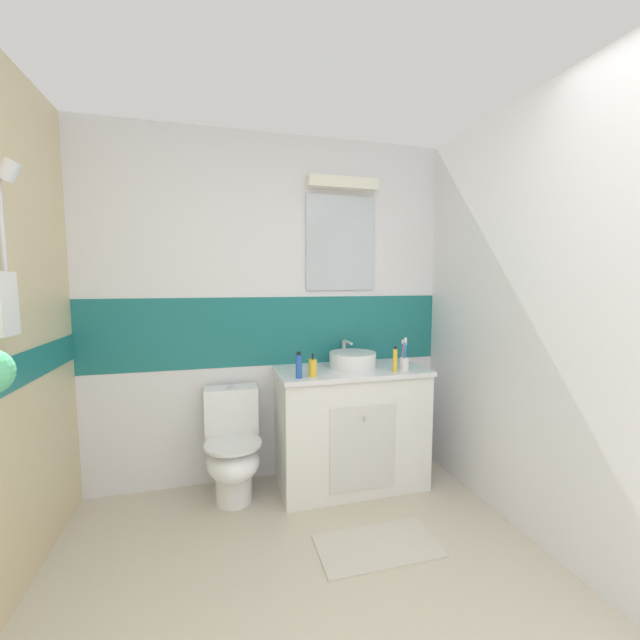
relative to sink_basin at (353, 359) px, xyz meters
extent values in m
cube|color=beige|center=(-0.53, -0.97, -0.93)|extent=(3.20, 3.48, 0.04)
cube|color=white|center=(-0.53, 0.28, -0.48)|extent=(3.20, 0.10, 0.85)
cube|color=#1E7272|center=(-0.53, 0.28, 0.19)|extent=(3.20, 0.10, 0.50)
cube|color=white|center=(-0.53, 0.28, 1.02)|extent=(3.20, 0.10, 1.15)
cube|color=silver|center=(-0.02, 0.22, 0.84)|extent=(0.53, 0.02, 0.69)
cube|color=white|center=(-0.02, 0.18, 1.26)|extent=(0.52, 0.10, 0.08)
cylinder|color=silver|center=(-1.80, -0.60, 0.74)|extent=(0.02, 0.02, 0.56)
cylinder|color=silver|center=(-1.76, -0.60, 1.02)|extent=(0.10, 0.07, 0.11)
cube|color=white|center=(0.82, -0.97, 0.34)|extent=(0.10, 3.48, 2.50)
cube|color=white|center=(-0.02, -0.02, -0.50)|extent=(1.03, 0.51, 0.82)
cube|color=white|center=(-0.02, -0.03, -0.07)|extent=(1.05, 0.53, 0.03)
cube|color=silver|center=(-0.02, -0.28, -0.54)|extent=(0.46, 0.01, 0.57)
cylinder|color=silver|center=(-0.02, -0.30, -0.34)|extent=(0.02, 0.02, 0.03)
cylinder|color=white|center=(0.00, 0.00, 0.00)|extent=(0.33, 0.33, 0.11)
cylinder|color=#AFB1BA|center=(0.00, 0.00, 0.05)|extent=(0.27, 0.27, 0.01)
cylinder|color=silver|center=(0.00, 0.19, 0.02)|extent=(0.03, 0.03, 0.17)
cylinder|color=silver|center=(0.00, 0.10, 0.11)|extent=(0.02, 0.15, 0.02)
cylinder|color=white|center=(-0.85, -0.05, -0.82)|extent=(0.24, 0.24, 0.18)
ellipsoid|color=white|center=(-0.85, -0.09, -0.62)|extent=(0.34, 0.42, 0.22)
cylinder|color=white|center=(-0.85, -0.09, -0.50)|extent=(0.37, 0.37, 0.02)
cube|color=white|center=(-0.85, 0.12, -0.34)|extent=(0.36, 0.17, 0.33)
cylinder|color=silver|center=(-0.85, 0.12, -0.17)|extent=(0.04, 0.04, 0.02)
cylinder|color=white|center=(0.32, -0.18, -0.02)|extent=(0.06, 0.06, 0.09)
cylinder|color=#338CD8|center=(0.31, -0.19, 0.05)|extent=(0.02, 0.03, 0.17)
cube|color=white|center=(0.31, -0.19, 0.14)|extent=(0.01, 0.02, 0.03)
cylinder|color=#338CD8|center=(0.33, -0.17, 0.06)|extent=(0.03, 0.02, 0.19)
cube|color=white|center=(0.33, -0.17, 0.15)|extent=(0.01, 0.02, 0.03)
cylinder|color=#D872BF|center=(0.30, -0.17, 0.05)|extent=(0.01, 0.04, 0.17)
cube|color=white|center=(0.30, -0.17, 0.14)|extent=(0.01, 0.02, 0.03)
cylinder|color=yellow|center=(-0.34, -0.18, 0.00)|extent=(0.05, 0.05, 0.11)
cylinder|color=#262626|center=(-0.34, -0.18, 0.07)|extent=(0.01, 0.01, 0.04)
cylinder|color=#262626|center=(-0.34, -0.19, 0.09)|extent=(0.01, 0.02, 0.01)
cylinder|color=yellow|center=(0.23, -0.20, 0.02)|extent=(0.03, 0.03, 0.16)
cylinder|color=black|center=(0.23, -0.20, 0.11)|extent=(0.02, 0.02, 0.02)
cylinder|color=#2659B2|center=(-0.44, -0.20, 0.02)|extent=(0.04, 0.04, 0.15)
cylinder|color=black|center=(-0.44, -0.20, 0.10)|extent=(0.03, 0.03, 0.02)
cube|color=beige|center=(-0.10, -0.72, -0.90)|extent=(0.67, 0.35, 0.01)
camera|label=1|loc=(-0.93, -2.57, 0.55)|focal=21.71mm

